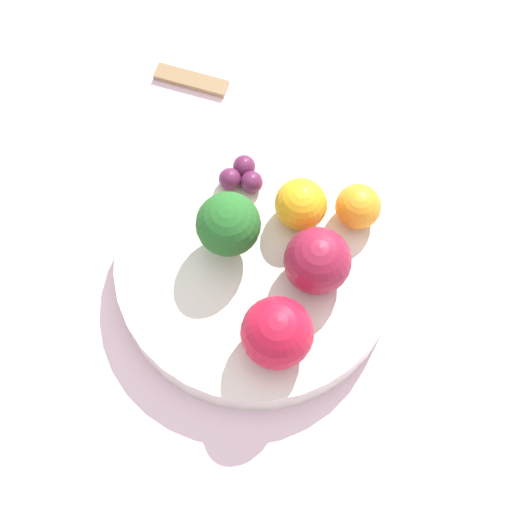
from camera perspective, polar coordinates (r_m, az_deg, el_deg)
name	(u,v)px	position (r m, az deg, el deg)	size (l,w,h in m)	color
ground_plane	(256,284)	(0.73, 0.00, -1.90)	(6.00, 6.00, 0.00)	gray
table_surface	(256,280)	(0.72, 0.00, -1.61)	(1.20, 1.20, 0.02)	silver
bowl	(256,268)	(0.69, 0.00, -0.84)	(0.23, 0.23, 0.03)	silver
broccoli	(228,225)	(0.65, -1.86, 2.08)	(0.05, 0.05, 0.06)	#8CB76B
apple_red	(277,333)	(0.63, 1.42, -5.14)	(0.05, 0.05, 0.05)	#B7142D
apple_green	(318,261)	(0.65, 4.12, -0.33)	(0.05, 0.05, 0.05)	maroon
orange_front	(301,204)	(0.68, 3.01, 3.47)	(0.04, 0.04, 0.04)	orange
orange_back	(358,207)	(0.68, 6.82, 3.30)	(0.04, 0.04, 0.04)	orange
grape_cluster	(243,175)	(0.70, -0.84, 5.40)	(0.03, 0.03, 0.02)	#5B1E42
spoon	(192,80)	(0.80, -4.31, 11.62)	(0.06, 0.05, 0.01)	olive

